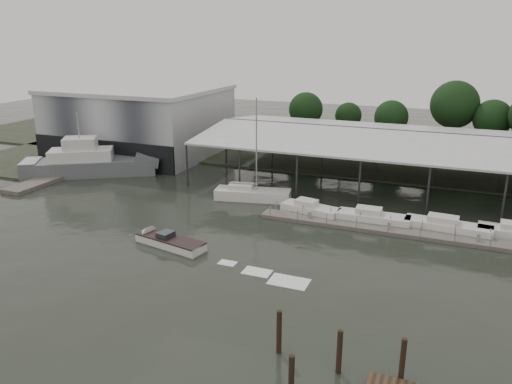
% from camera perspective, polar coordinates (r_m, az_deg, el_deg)
% --- Properties ---
extents(ground, '(200.00, 200.00, 0.00)m').
position_cam_1_polar(ground, '(45.28, -4.83, -6.53)').
color(ground, '#252B22').
rests_on(ground, ground).
extents(land_strip_far, '(140.00, 30.00, 0.30)m').
position_cam_1_polar(land_strip_far, '(83.04, 8.32, 4.64)').
color(land_strip_far, '#3C4231').
rests_on(land_strip_far, ground).
extents(land_strip_west, '(20.00, 40.00, 0.30)m').
position_cam_1_polar(land_strip_west, '(90.93, -19.07, 4.98)').
color(land_strip_west, '#3C4231').
rests_on(land_strip_west, ground).
extents(storage_warehouse, '(24.50, 20.50, 10.50)m').
position_cam_1_polar(storage_warehouse, '(82.62, -13.07, 7.97)').
color(storage_warehouse, '#B0B5BB').
rests_on(storage_warehouse, ground).
extents(covered_boat_shed, '(58.24, 24.00, 6.96)m').
position_cam_1_polar(covered_boat_shed, '(65.93, 20.04, 5.76)').
color(covered_boat_shed, silver).
rests_on(covered_boat_shed, ground).
extents(trawler_dock, '(3.00, 18.00, 0.50)m').
position_cam_1_polar(trawler_dock, '(72.82, -21.22, 1.90)').
color(trawler_dock, '#66615A').
rests_on(trawler_dock, ground).
extents(floating_dock, '(28.00, 2.00, 1.40)m').
position_cam_1_polar(floating_dock, '(50.33, 16.04, -4.39)').
color(floating_dock, '#66615A').
rests_on(floating_dock, ground).
extents(grey_trawler, '(17.84, 13.38, 8.84)m').
position_cam_1_polar(grey_trawler, '(72.04, -18.33, 3.14)').
color(grey_trawler, slate).
rests_on(grey_trawler, ground).
extents(white_sailboat, '(9.07, 4.29, 12.02)m').
position_cam_1_polar(white_sailboat, '(58.16, -0.52, -0.24)').
color(white_sailboat, white).
rests_on(white_sailboat, ground).
extents(speedboat_underway, '(18.49, 5.61, 2.00)m').
position_cam_1_polar(speedboat_underway, '(46.69, -10.33, -5.47)').
color(speedboat_underway, white).
rests_on(speedboat_underway, ground).
extents(moored_cruiser_0, '(6.54, 3.37, 1.70)m').
position_cam_1_polar(moored_cruiser_0, '(53.51, 6.20, -1.99)').
color(moored_cruiser_0, white).
rests_on(moored_cruiser_0, ground).
extents(moored_cruiser_1, '(7.31, 2.30, 1.70)m').
position_cam_1_polar(moored_cruiser_1, '(52.14, 13.17, -2.90)').
color(moored_cruiser_1, white).
rests_on(moored_cruiser_1, ground).
extents(moored_cruiser_2, '(8.24, 2.82, 1.70)m').
position_cam_1_polar(moored_cruiser_2, '(51.94, 20.99, -3.72)').
color(moored_cruiser_2, white).
rests_on(moored_cruiser_2, ground).
extents(mooring_pilings, '(7.51, 7.43, 3.43)m').
position_cam_1_polar(mooring_pilings, '(28.21, 7.45, -20.66)').
color(mooring_pilings, black).
rests_on(mooring_pilings, ground).
extents(horizon_tree_line, '(65.84, 11.06, 11.47)m').
position_cam_1_polar(horizon_tree_line, '(86.08, 25.27, 7.80)').
color(horizon_tree_line, '#2F2015').
rests_on(horizon_tree_line, ground).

